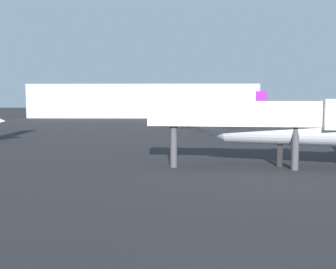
% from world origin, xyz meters
% --- Properties ---
extents(airplane_distant, '(27.94, 19.94, 8.43)m').
position_xyz_m(airplane_distant, '(5.80, 76.58, 3.00)').
color(airplane_distant, white).
rests_on(airplane_distant, ground_plane).
extents(jet_bridge, '(18.91, 4.00, 6.74)m').
position_xyz_m(jet_bridge, '(5.72, 26.75, 5.18)').
color(jet_bridge, silver).
rests_on(jet_bridge, ground_plane).
extents(terminal_building, '(82.08, 24.94, 12.07)m').
position_xyz_m(terminal_building, '(-14.99, 138.91, 6.04)').
color(terminal_building, '#B7B7B2').
rests_on(terminal_building, ground_plane).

